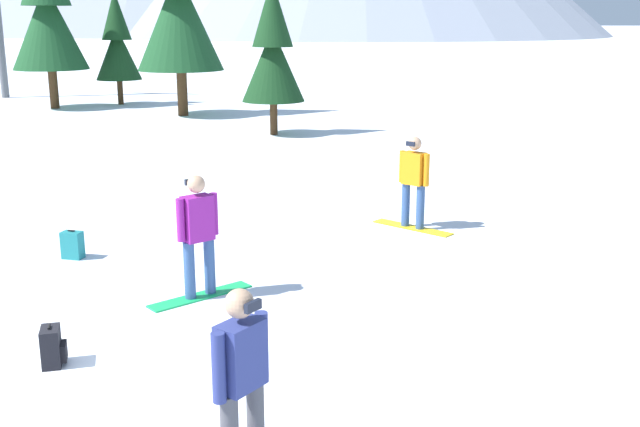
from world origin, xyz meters
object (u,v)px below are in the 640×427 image
at_px(snowboarder_midground, 198,234).
at_px(pine_tree_twin, 117,43).
at_px(pine_tree_short, 178,1).
at_px(backpack_teal, 73,245).
at_px(pine_tree_broad, 273,51).
at_px(backpack_black, 52,347).
at_px(snowboarder_foreground, 242,381).
at_px(snowboarder_background, 414,181).
at_px(pine_tree_tall, 47,10).

bearing_deg(snowboarder_midground, pine_tree_twin, 118.01).
height_order(snowboarder_midground, pine_tree_short, pine_tree_short).
xyz_separation_m(snowboarder_midground, backpack_teal, (-2.61, 1.27, -0.69)).
bearing_deg(pine_tree_broad, backpack_black, -83.39).
height_order(backpack_black, pine_tree_twin, pine_tree_twin).
height_order(snowboarder_foreground, backpack_black, snowboarder_foreground).
bearing_deg(snowboarder_foreground, pine_tree_twin, 117.52).
bearing_deg(pine_tree_short, pine_tree_twin, 142.31).
bearing_deg(backpack_black, snowboarder_midground, 69.84).
xyz_separation_m(pine_tree_broad, pine_tree_short, (-4.81, 4.22, 1.64)).
height_order(snowboarder_background, pine_tree_twin, pine_tree_twin).
distance_m(snowboarder_foreground, pine_tree_short, 25.15).
height_order(snowboarder_foreground, snowboarder_midground, snowboarder_midground).
bearing_deg(pine_tree_twin, backpack_black, -65.96).
distance_m(backpack_teal, pine_tree_short, 18.94).
bearing_deg(snowboarder_foreground, snowboarder_midground, 114.73).
bearing_deg(pine_tree_broad, snowboarder_foreground, -76.00).
bearing_deg(pine_tree_tall, snowboarder_foreground, -57.03).
bearing_deg(snowboarder_foreground, backpack_black, 148.80).
distance_m(snowboarder_foreground, pine_tree_twin, 29.68).
bearing_deg(snowboarder_foreground, pine_tree_broad, 104.00).
distance_m(snowboarder_background, pine_tree_broad, 12.13).
xyz_separation_m(snowboarder_background, pine_tree_broad, (-5.43, 10.69, 1.83)).
height_order(snowboarder_background, backpack_teal, snowboarder_background).
height_order(backpack_teal, pine_tree_short, pine_tree_short).
distance_m(backpack_teal, pine_tree_tall, 22.46).
xyz_separation_m(snowboarder_foreground, backpack_teal, (-4.44, 5.25, -0.67)).
xyz_separation_m(snowboarder_background, pine_tree_short, (-10.23, 14.92, 3.47)).
distance_m(snowboarder_midground, backpack_teal, 2.98).
distance_m(snowboarder_background, backpack_teal, 5.96).
xyz_separation_m(snowboarder_midground, pine_tree_tall, (-13.91, 20.29, 3.14)).
height_order(snowboarder_midground, pine_tree_twin, pine_tree_twin).
xyz_separation_m(snowboarder_midground, snowboarder_background, (2.57, 4.13, -0.02)).
bearing_deg(pine_tree_tall, snowboarder_midground, -55.57).
relative_size(snowboarder_foreground, pine_tree_short, 0.21).
height_order(snowboarder_background, pine_tree_tall, pine_tree_tall).
relative_size(snowboarder_midground, pine_tree_short, 0.21).
relative_size(pine_tree_broad, pine_tree_twin, 1.01).
bearing_deg(snowboarder_midground, backpack_black, -110.16).
xyz_separation_m(backpack_teal, pine_tree_broad, (-0.25, 13.55, 2.50)).
bearing_deg(backpack_black, pine_tree_short, 107.62).
distance_m(snowboarder_foreground, pine_tree_broad, 19.47).
height_order(pine_tree_short, pine_tree_tall, pine_tree_short).
height_order(snowboarder_foreground, snowboarder_background, snowboarder_background).
distance_m(pine_tree_broad, pine_tree_twin, 11.69).
bearing_deg(snowboarder_midground, pine_tree_tall, 124.43).
bearing_deg(pine_tree_short, backpack_black, -72.38).
height_order(backpack_teal, pine_tree_broad, pine_tree_broad).
height_order(snowboarder_midground, backpack_teal, snowboarder_midground).
relative_size(backpack_black, pine_tree_short, 0.06).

